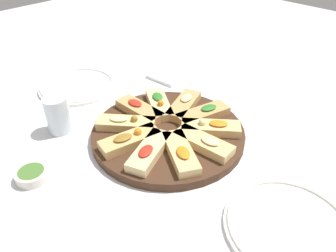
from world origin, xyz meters
TOP-DOWN VIEW (x-y plane):
  - ground_plane at (0.00, 0.00)m, footprint 3.00×3.00m
  - serving_board at (0.00, 0.00)m, footprint 0.41×0.41m
  - focaccia_slice_0 at (0.10, -0.06)m, footprint 0.16×0.13m
  - focaccia_slice_1 at (0.12, 0.00)m, footprint 0.16×0.05m
  - focaccia_slice_2 at (0.09, 0.07)m, footprint 0.15×0.14m
  - focaccia_slice_3 at (0.03, 0.11)m, footprint 0.09×0.16m
  - focaccia_slice_4 at (-0.04, 0.11)m, footprint 0.11×0.16m
  - focaccia_slice_5 at (-0.10, 0.06)m, footprint 0.16×0.12m
  - focaccia_slice_6 at (-0.11, -0.01)m, footprint 0.16×0.07m
  - focaccia_slice_7 at (-0.09, -0.07)m, footprint 0.15×0.14m
  - focaccia_slice_8 at (-0.03, -0.11)m, footprint 0.09×0.16m
  - focaccia_slice_9 at (0.04, -0.11)m, footprint 0.10×0.16m
  - plate_left at (-0.38, 0.05)m, footprint 0.26×0.26m
  - plate_right at (0.42, 0.02)m, footprint 0.26×0.26m
  - water_glass at (0.24, 0.19)m, footprint 0.07×0.07m
  - napkin_stack at (0.25, -0.25)m, footprint 0.13×0.11m
  - dipping_bowl at (0.11, 0.34)m, footprint 0.08×0.08m

SIDE VIEW (x-z plane):
  - ground_plane at x=0.00m, z-range 0.00..0.00m
  - napkin_stack at x=0.25m, z-range 0.00..0.01m
  - plate_right at x=0.42m, z-range 0.00..0.02m
  - plate_left at x=-0.38m, z-range 0.00..0.02m
  - serving_board at x=0.00m, z-range 0.00..0.02m
  - dipping_bowl at x=0.11m, z-range 0.00..0.02m
  - focaccia_slice_1 at x=0.12m, z-range 0.02..0.05m
  - focaccia_slice_4 at x=-0.04m, z-range 0.02..0.05m
  - focaccia_slice_5 at x=-0.10m, z-range 0.02..0.05m
  - focaccia_slice_6 at x=-0.11m, z-range 0.02..0.05m
  - focaccia_slice_8 at x=-0.03m, z-range 0.02..0.05m
  - focaccia_slice_9 at x=0.04m, z-range 0.02..0.05m
  - focaccia_slice_0 at x=0.10m, z-range 0.02..0.06m
  - focaccia_slice_2 at x=0.09m, z-range 0.02..0.06m
  - focaccia_slice_3 at x=0.03m, z-range 0.02..0.06m
  - focaccia_slice_7 at x=-0.09m, z-range 0.02..0.06m
  - water_glass at x=0.24m, z-range 0.00..0.10m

